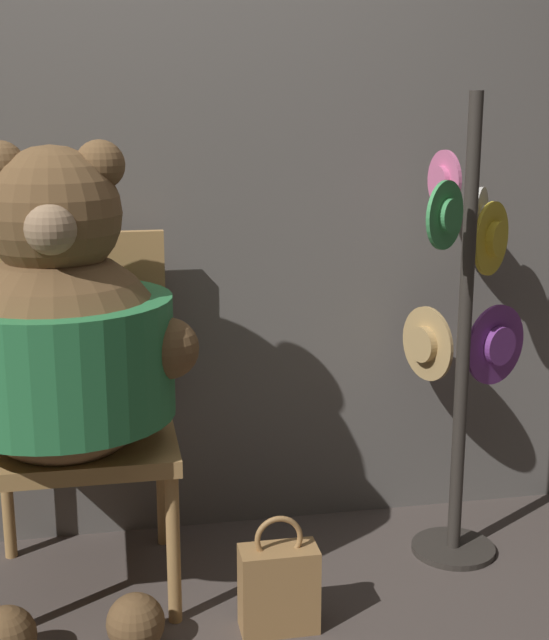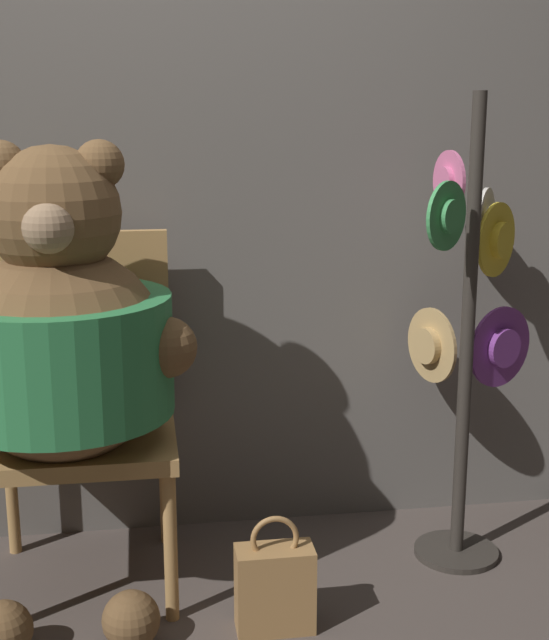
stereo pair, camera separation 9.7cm
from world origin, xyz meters
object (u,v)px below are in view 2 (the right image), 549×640
Objects in this scene: chair at (81,399)px; teddy_bear at (61,341)px; handbag_on_ground at (275,587)px; hat_display_rack at (468,324)px.

teddy_bear reaches higher than chair.
teddy_bear is 0.93m from handbag_on_ground.
hat_display_rack is (1.27, 0.15, -0.03)m from teddy_bear.
hat_display_rack is 1.03m from handbag_on_ground.
teddy_bear is at bearing 156.63° from handbag_on_ground.
chair is at bearing 178.24° from hat_display_rack.
chair reaches higher than handbag_on_ground.
teddy_bear is at bearing -100.68° from chair.
teddy_bear is 0.91× the size of hat_display_rack.
chair is 0.71× the size of hat_display_rack.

